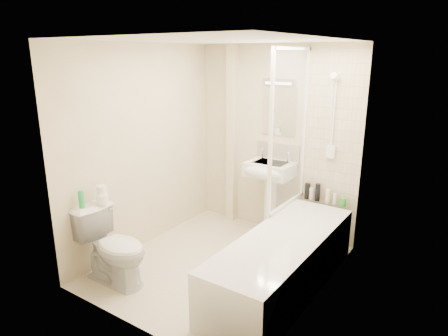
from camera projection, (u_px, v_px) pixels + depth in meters
The scene contains 25 objects.
floor at pixel (220, 266), 4.44m from camera, with size 2.50×2.50×0.00m, color beige.
wall_back at pixel (275, 141), 5.10m from camera, with size 2.20×0.02×2.40m, color beige.
wall_left at pixel (143, 148), 4.70m from camera, with size 0.02×2.50×2.40m, color beige.
wall_right at pixel (322, 180), 3.52m from camera, with size 0.02×2.50×2.40m, color beige.
ceiling at pixel (219, 40), 3.78m from camera, with size 2.20×2.50×0.02m, color white.
tile_back at pixel (333, 130), 4.63m from camera, with size 0.70×0.01×1.75m, color beige.
tile_right at pixel (323, 155), 3.47m from camera, with size 0.01×2.10×1.75m, color beige.
pipe_boxing at pixel (232, 136), 5.39m from camera, with size 0.12×0.12×2.40m, color beige.
splashback at pixel (278, 155), 5.12m from camera, with size 0.60×0.01×0.30m, color beige.
mirror at pixel (279, 112), 4.96m from camera, with size 0.46×0.01×0.60m, color white.
strip_light at pixel (280, 81), 4.84m from camera, with size 0.42×0.07×0.07m, color silver.
bathtub at pixel (283, 261), 3.97m from camera, with size 0.70×2.10×0.55m.
shower_screen at pixel (289, 130), 4.46m from camera, with size 0.04×0.92×1.80m.
shower_fixture at pixel (333, 120), 4.56m from camera, with size 0.10×0.16×0.99m.
pedestal_sink at pixel (269, 178), 5.01m from camera, with size 0.57×0.51×1.10m.
bottle_black_a at pixel (307, 191), 4.91m from camera, with size 0.07×0.07×0.19m, color black.
bottle_white_a at pixel (311, 194), 4.89m from camera, with size 0.05×0.05×0.15m, color silver.
bottle_black_b at pixel (318, 192), 4.84m from camera, with size 0.06×0.06×0.21m, color black.
bottle_cream at pixel (328, 196), 4.77m from camera, with size 0.05×0.05×0.17m, color beige.
bottle_white_b at pixel (335, 199), 4.73m from camera, with size 0.05×0.05×0.14m, color silver.
bottle_green at pixel (343, 202), 4.68m from camera, with size 0.07×0.07×0.10m, color green.
toilet at pixel (114, 247), 4.05m from camera, with size 0.77×0.44×0.78m, color white.
toilet_roll_lower at pixel (102, 199), 4.11m from camera, with size 0.12×0.12×0.10m, color white.
toilet_roll_upper at pixel (102, 190), 4.11m from camera, with size 0.10×0.10×0.09m, color white.
green_bottle at pixel (81, 199), 3.98m from camera, with size 0.06×0.06×0.18m, color green.
Camera 1 is at (2.27, -3.26, 2.27)m, focal length 32.00 mm.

